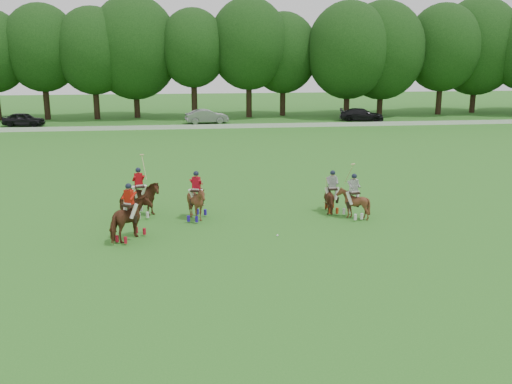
{
  "coord_description": "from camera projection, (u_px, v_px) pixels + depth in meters",
  "views": [
    {
      "loc": [
        -1.56,
        -21.7,
        7.84
      ],
      "look_at": [
        1.79,
        4.2,
        1.4
      ],
      "focal_mm": 40.0,
      "sensor_mm": 36.0,
      "label": 1
    }
  ],
  "objects": [
    {
      "name": "tree_line",
      "position": [
        196.0,
        48.0,
        67.29
      ],
      "size": [
        117.98,
        14.32,
        14.75
      ],
      "color": "black",
      "rests_on": "ground"
    },
    {
      "name": "car_left",
      "position": [
        24.0,
        119.0,
        61.4
      ],
      "size": [
        4.6,
        2.42,
        1.49
      ],
      "primitive_type": "imported",
      "rotation": [
        0.0,
        0.0,
        1.41
      ],
      "color": "black",
      "rests_on": "ground"
    },
    {
      "name": "polo_ball",
      "position": [
        277.0,
        235.0,
        24.87
      ],
      "size": [
        0.09,
        0.09,
        0.09
      ],
      "primitive_type": "sphere",
      "color": "white",
      "rests_on": "ground"
    },
    {
      "name": "polo_red_a",
      "position": [
        130.0,
        219.0,
        24.2
      ],
      "size": [
        1.96,
        2.32,
        2.48
      ],
      "color": "#512915",
      "rests_on": "ground"
    },
    {
      "name": "polo_stripe_b",
      "position": [
        353.0,
        203.0,
        27.43
      ],
      "size": [
        1.47,
        1.58,
        2.74
      ],
      "color": "#512915",
      "rests_on": "ground"
    },
    {
      "name": "car_right",
      "position": [
        362.0,
        115.0,
        66.09
      ],
      "size": [
        5.42,
        3.27,
        1.47
      ],
      "primitive_type": "imported",
      "rotation": [
        0.0,
        0.0,
        1.32
      ],
      "color": "black",
      "rests_on": "ground"
    },
    {
      "name": "polo_stripe_a",
      "position": [
        332.0,
        198.0,
        28.45
      ],
      "size": [
        1.05,
        1.71,
        2.14
      ],
      "color": "#512915",
      "rests_on": "ground"
    },
    {
      "name": "polo_red_b",
      "position": [
        139.0,
        199.0,
        27.69
      ],
      "size": [
        2.09,
        1.93,
        2.97
      ],
      "color": "#512915",
      "rests_on": "ground"
    },
    {
      "name": "ground",
      "position": [
        225.0,
        252.0,
        22.96
      ],
      "size": [
        180.0,
        180.0,
        0.0
      ],
      "primitive_type": "plane",
      "color": "#297020",
      "rests_on": "ground"
    },
    {
      "name": "polo_red_c",
      "position": [
        197.0,
        202.0,
        27.13
      ],
      "size": [
        1.83,
        1.92,
        2.38
      ],
      "color": "#512915",
      "rests_on": "ground"
    },
    {
      "name": "car_mid",
      "position": [
        207.0,
        116.0,
        63.84
      ],
      "size": [
        4.94,
        2.3,
        1.57
      ],
      "primitive_type": "imported",
      "rotation": [
        0.0,
        0.0,
        1.71
      ],
      "color": "gray",
      "rests_on": "ground"
    },
    {
      "name": "boundary_rail",
      "position": [
        198.0,
        127.0,
        59.5
      ],
      "size": [
        120.0,
        0.1,
        0.44
      ],
      "primitive_type": "cube",
      "color": "white",
      "rests_on": "ground"
    }
  ]
}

